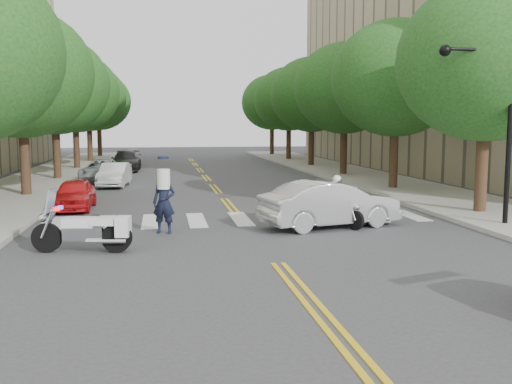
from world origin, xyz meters
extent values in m
plane|color=#38383A|center=(0.00, 0.00, 0.00)|extent=(140.00, 140.00, 0.00)
cube|color=#9E9991|center=(-9.50, 22.00, 0.07)|extent=(5.00, 60.00, 0.15)
cube|color=#9E9991|center=(9.50, 22.00, 0.07)|extent=(5.00, 60.00, 0.15)
cylinder|color=#382316|center=(-8.80, 14.00, 1.66)|extent=(0.44, 0.44, 3.32)
ellipsoid|color=#154B19|center=(-8.80, 14.00, 5.56)|extent=(6.40, 6.40, 5.76)
cylinder|color=#382316|center=(-8.80, 22.00, 1.66)|extent=(0.44, 0.44, 3.32)
ellipsoid|color=#154B19|center=(-8.80, 22.00, 5.56)|extent=(6.40, 6.40, 5.76)
cylinder|color=#382316|center=(-8.80, 30.00, 1.66)|extent=(0.44, 0.44, 3.32)
ellipsoid|color=#154B19|center=(-8.80, 30.00, 5.56)|extent=(6.40, 6.40, 5.76)
cylinder|color=#382316|center=(-8.80, 38.00, 1.66)|extent=(0.44, 0.44, 3.32)
ellipsoid|color=#154B19|center=(-8.80, 38.00, 5.56)|extent=(6.40, 6.40, 5.76)
cylinder|color=#382316|center=(-8.80, 46.00, 1.66)|extent=(0.44, 0.44, 3.32)
ellipsoid|color=#154B19|center=(-8.80, 46.00, 5.56)|extent=(6.40, 6.40, 5.76)
cylinder|color=#382316|center=(8.80, 6.00, 1.66)|extent=(0.44, 0.44, 3.32)
ellipsoid|color=#154B19|center=(8.80, 6.00, 5.56)|extent=(6.40, 6.40, 5.76)
cylinder|color=#382316|center=(8.80, 14.00, 1.66)|extent=(0.44, 0.44, 3.32)
ellipsoid|color=#154B19|center=(8.80, 14.00, 5.56)|extent=(6.40, 6.40, 5.76)
cylinder|color=#382316|center=(8.80, 22.00, 1.66)|extent=(0.44, 0.44, 3.32)
ellipsoid|color=#154B19|center=(8.80, 22.00, 5.56)|extent=(6.40, 6.40, 5.76)
cylinder|color=#382316|center=(8.80, 30.00, 1.66)|extent=(0.44, 0.44, 3.32)
ellipsoid|color=#154B19|center=(8.80, 30.00, 5.56)|extent=(6.40, 6.40, 5.76)
cylinder|color=#382316|center=(8.80, 38.00, 1.66)|extent=(0.44, 0.44, 3.32)
ellipsoid|color=#154B19|center=(8.80, 38.00, 5.56)|extent=(6.40, 6.40, 5.76)
cylinder|color=#382316|center=(8.80, 46.00, 1.66)|extent=(0.44, 0.44, 3.32)
ellipsoid|color=#154B19|center=(8.80, 46.00, 5.56)|extent=(6.40, 6.40, 5.76)
cylinder|color=black|center=(8.20, 3.50, 3.00)|extent=(0.16, 0.16, 6.00)
cylinder|color=black|center=(7.00, 3.50, 5.60)|extent=(2.40, 0.10, 0.10)
sphere|color=black|center=(5.90, 3.50, 5.55)|extent=(0.36, 0.36, 0.36)
cylinder|color=black|center=(3.28, 3.84, 0.31)|extent=(0.44, 0.59, 0.62)
cylinder|color=black|center=(2.49, 5.08, 0.31)|extent=(0.47, 0.61, 0.62)
cube|color=silver|center=(2.86, 4.50, 0.41)|extent=(0.69, 0.85, 0.29)
cube|color=black|center=(2.91, 4.42, 0.64)|extent=(0.62, 0.72, 0.20)
cube|color=black|center=(2.64, 4.85, 0.66)|extent=(0.58, 0.62, 0.15)
cube|color=black|center=(2.42, 5.19, 0.55)|extent=(0.49, 0.45, 0.41)
cube|color=#8C99A5|center=(3.21, 3.94, 1.10)|extent=(0.46, 0.36, 0.50)
cube|color=red|center=(3.22, 4.13, 0.93)|extent=(0.13, 0.13, 0.07)
cube|color=#0C26E5|center=(3.04, 4.02, 0.93)|extent=(0.13, 0.13, 0.07)
imported|color=#474C56|center=(2.86, 4.50, 0.88)|extent=(0.88, 0.84, 1.44)
sphere|color=silver|center=(2.86, 4.50, 1.56)|extent=(0.27, 0.27, 0.27)
cylinder|color=black|center=(-5.69, 2.15, 0.39)|extent=(0.79, 0.28, 0.77)
cylinder|color=black|center=(-3.89, 1.87, 0.39)|extent=(0.80, 0.32, 0.77)
cube|color=silver|center=(-4.73, 2.00, 0.51)|extent=(1.07, 0.52, 0.36)
cube|color=silver|center=(-4.85, 2.02, 0.80)|extent=(0.85, 0.53, 0.25)
cube|color=silver|center=(-4.23, 1.92, 0.82)|extent=(0.69, 0.55, 0.18)
cube|color=silver|center=(-3.72, 1.84, 0.68)|extent=(0.41, 0.55, 0.51)
cube|color=#8C99A5|center=(-5.54, 2.13, 1.37)|extent=(0.26, 0.59, 0.62)
cube|color=red|center=(-5.37, 1.96, 1.16)|extent=(0.13, 0.13, 0.09)
cube|color=#0C26E5|center=(-5.33, 2.23, 1.16)|extent=(0.13, 0.13, 0.09)
imported|color=black|center=(-2.66, 4.31, 0.95)|extent=(0.79, 0.63, 1.89)
imported|color=silver|center=(2.65, 4.50, 0.76)|extent=(4.84, 2.71, 1.51)
imported|color=red|center=(-6.08, 9.81, 0.60)|extent=(1.41, 3.50, 1.19)
imported|color=silver|center=(-5.20, 17.95, 0.63)|extent=(1.66, 3.91, 1.25)
imported|color=#B5B7BE|center=(-6.12, 20.80, 0.63)|extent=(2.39, 4.68, 1.27)
imported|color=black|center=(-5.20, 28.31, 0.69)|extent=(2.08, 4.83, 1.38)
imported|color=gray|center=(-5.20, 32.68, 0.73)|extent=(2.08, 4.42, 1.46)
camera|label=1|loc=(-2.70, -13.08, 3.33)|focal=40.00mm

